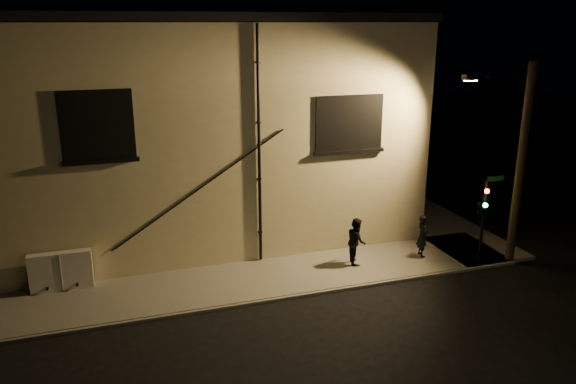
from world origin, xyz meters
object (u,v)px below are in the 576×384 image
object	(u,v)px
utility_cabinet	(61,271)
pedestrian_a	(422,236)
streetlamp_pole	(518,160)
pedestrian_b	(356,241)
traffic_signal	(482,207)

from	to	relation	value
utility_cabinet	pedestrian_a	bearing A→B (deg)	-5.77
pedestrian_a	streetlamp_pole	size ratio (longest dim) A/B	0.22
pedestrian_a	streetlamp_pole	world-z (taller)	streetlamp_pole
pedestrian_a	streetlamp_pole	distance (m)	4.27
pedestrian_b	traffic_signal	xyz separation A→B (m)	(4.10, -1.43, 1.30)
utility_cabinet	streetlamp_pole	world-z (taller)	streetlamp_pole
streetlamp_pole	pedestrian_b	bearing A→B (deg)	165.80
pedestrian_a	pedestrian_b	world-z (taller)	pedestrian_b
pedestrian_b	traffic_signal	size ratio (longest dim) A/B	0.53
utility_cabinet	pedestrian_b	distance (m)	10.04
pedestrian_a	pedestrian_b	distance (m)	2.60
pedestrian_b	streetlamp_pole	distance (m)	6.32
utility_cabinet	streetlamp_pole	size ratio (longest dim) A/B	0.27
pedestrian_a	traffic_signal	bearing A→B (deg)	-121.02
pedestrian_a	traffic_signal	size ratio (longest dim) A/B	0.50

